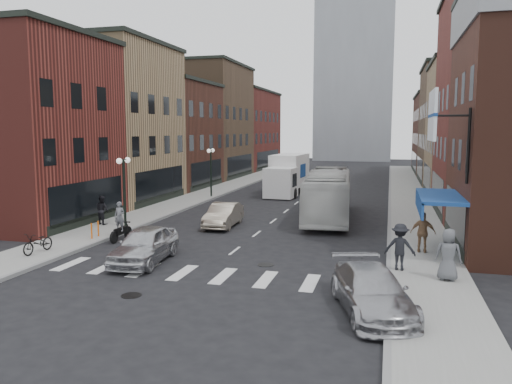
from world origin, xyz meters
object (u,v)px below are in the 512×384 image
Objects in this scene: sedan_left_far at (224,215)px; ped_right_a at (400,247)px; streetlamp_near at (124,179)px; billboard_sign at (435,117)px; bike_rack at (95,230)px; transit_bus at (328,194)px; box_truck at (287,175)px; ped_left_solo at (102,210)px; ped_right_b at (423,232)px; motorcycle_rider at (120,222)px; streetlamp_far at (211,163)px; curb_car at (372,291)px; parked_bicycle at (38,243)px; sedan_left_near at (145,245)px; ped_right_c at (448,255)px.

sedan_left_far is 2.25× the size of ped_right_a.
streetlamp_near is 6.01m from sedan_left_far.
ped_right_a is at bearing -18.13° from streetlamp_near.
bike_rack is (-16.19, 0.80, -5.58)m from billboard_sign.
box_truck is at bearing 109.40° from transit_bus.
ped_left_solo is at bearing -158.03° from transit_bus.
ped_right_b is (15.85, -1.64, -1.84)m from streetlamp_near.
motorcycle_rider is 1.19× the size of ped_left_solo.
curb_car is (13.90, -23.52, -2.22)m from streetlamp_far.
transit_bus is at bearing 34.88° from sedan_left_far.
streetlamp_near is at bearing -12.24° from ped_right_a.
parked_bicycle is (-0.62, -3.52, 0.07)m from bike_rack.
transit_bus is 14.24m from sedan_left_near.
sedan_left_far is 0.87× the size of curb_car.
ped_right_b is 4.23m from ped_right_c.
box_truck reaches higher than ped_left_solo.
billboard_sign reaches higher than ped_left_solo.
ped_right_b is (-0.14, 1.86, -5.06)m from billboard_sign.
streetlamp_near is at bearing 112.95° from motorcycle_rider.
billboard_sign reaches higher than streetlamp_near.
streetlamp_near is 2.30× the size of parked_bicycle.
billboard_sign is 0.78× the size of curb_car.
transit_bus is (-5.40, 10.30, -4.57)m from billboard_sign.
billboard_sign reaches higher than parked_bicycle.
billboard_sign reaches higher than motorcycle_rider.
sedan_left_near reaches higher than curb_car.
ped_left_solo is 0.92× the size of ped_right_b.
ped_right_c is at bearing -38.56° from sedan_left_far.
transit_bus reaches higher than curb_car.
transit_bus is at bearing -34.20° from streetlamp_far.
sedan_left_far is 10.48m from parked_bicycle.
ped_right_b reaches higher than parked_bicycle.
box_truck is 1.96× the size of sedan_left_far.
box_truck reaches higher than ped_right_c.
transit_bus is at bearing -56.96° from ped_right_c.
billboard_sign reaches higher than ped_right_c.
billboard_sign is 0.82× the size of sedan_left_near.
transit_bus is (10.79, 9.50, 1.01)m from bike_rack.
parked_bicycle is at bearing -99.92° from bike_rack.
ped_right_c is at bearing -69.49° from transit_bus.
ped_right_b is at bearing 1.67° from motorcycle_rider.
sedan_left_far is 12.27m from ped_right_a.
streetlamp_far is 5.14× the size of bike_rack.
streetlamp_near is 0.37× the size of transit_bus.
motorcycle_rider is at bearing -98.80° from box_truck.
curb_car reaches higher than sedan_left_far.
transit_bus is 9.96m from ped_right_b.
sedan_left_far is at bearing 50.40° from motorcycle_rider.
streetlamp_far is at bearing -45.96° from ped_right_a.
motorcycle_rider reaches higher than sedan_left_far.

